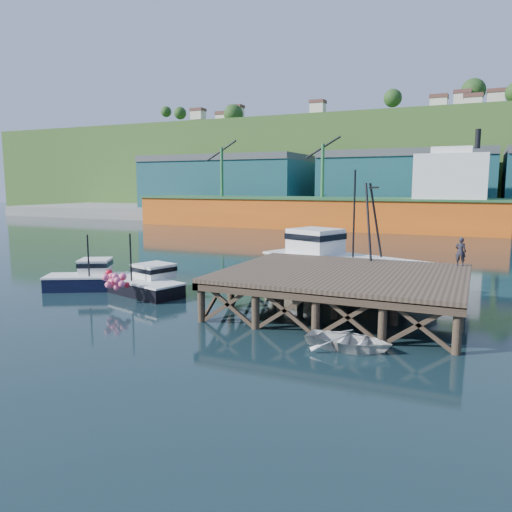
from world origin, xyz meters
The scene contains 12 objects.
ground centered at (0.00, 0.00, 0.00)m, with size 300.00×300.00×0.00m, color black.
wharf centered at (5.50, -0.19, 1.94)m, with size 12.00×10.00×2.62m.
far_quay centered at (0.00, 70.00, 1.00)m, with size 160.00×40.00×2.00m, color gray.
warehouse_left centered at (-35.00, 65.00, 6.50)m, with size 32.00×16.00×9.00m, color #194855.
warehouse_mid centered at (0.00, 65.00, 6.50)m, with size 28.00×16.00×9.00m, color #194855.
cargo_ship centered at (-8.46, 48.00, 3.31)m, with size 55.50×10.00×13.75m.
hillside centered at (0.00, 100.00, 11.00)m, with size 220.00×50.00×22.00m, color #2D511E.
boat_navy centered at (-10.42, -0.78, 0.71)m, with size 5.92×4.41×3.51m.
boat_black centered at (-6.65, -0.60, 0.68)m, with size 6.37×5.28×3.70m.
trawler centered at (3.72, 6.50, 1.54)m, with size 11.82×7.86×7.46m.
dinghy centered at (7.22, -5.80, 0.36)m, with size 2.48×3.47×0.72m, color silver.
dockworker centered at (10.90, 4.40, 2.91)m, with size 0.57×0.37×1.57m, color black.
Camera 1 is at (11.70, -24.90, 6.54)m, focal length 35.00 mm.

